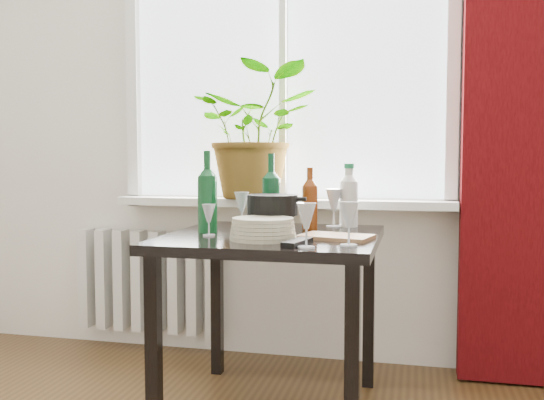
% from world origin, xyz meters
% --- Properties ---
extents(window, '(1.72, 0.08, 1.62)m').
position_xyz_m(window, '(0.00, 2.22, 1.60)').
color(window, white).
rests_on(window, ground).
extents(windowsill, '(1.72, 0.20, 0.04)m').
position_xyz_m(windowsill, '(0.00, 2.15, 0.82)').
color(windowsill, white).
rests_on(windowsill, ground).
extents(curtain, '(0.50, 0.12, 2.56)m').
position_xyz_m(curtain, '(1.12, 2.12, 1.30)').
color(curtain, '#370507').
rests_on(curtain, ground).
extents(radiator, '(0.80, 0.10, 0.55)m').
position_xyz_m(radiator, '(-0.75, 2.18, 0.38)').
color(radiator, silver).
rests_on(radiator, ground).
extents(table, '(0.85, 0.85, 0.74)m').
position_xyz_m(table, '(0.10, 1.55, 0.65)').
color(table, black).
rests_on(table, ground).
extents(potted_plant, '(0.69, 0.63, 0.67)m').
position_xyz_m(potted_plant, '(-0.12, 2.12, 1.18)').
color(potted_plant, '#488022').
rests_on(potted_plant, windowsill).
extents(wine_bottle_left, '(0.10, 0.10, 0.35)m').
position_xyz_m(wine_bottle_left, '(-0.18, 1.55, 0.91)').
color(wine_bottle_left, '#0C401B').
rests_on(wine_bottle_left, table).
extents(wine_bottle_right, '(0.08, 0.08, 0.33)m').
position_xyz_m(wine_bottle_right, '(0.06, 1.71, 0.91)').
color(wine_bottle_right, '#0B3B1F').
rests_on(wine_bottle_right, table).
extents(bottle_amber, '(0.08, 0.08, 0.28)m').
position_xyz_m(bottle_amber, '(0.22, 1.74, 0.88)').
color(bottle_amber, '#672A0B').
rests_on(bottle_amber, table).
extents(cleaning_bottle, '(0.08, 0.08, 0.29)m').
position_xyz_m(cleaning_bottle, '(0.37, 1.89, 0.88)').
color(cleaning_bottle, silver).
rests_on(cleaning_bottle, table).
extents(wineglass_front_right, '(0.09, 0.09, 0.16)m').
position_xyz_m(wineglass_front_right, '(0.30, 1.20, 0.82)').
color(wineglass_front_right, silver).
rests_on(wineglass_front_right, table).
extents(wineglass_far_right, '(0.08, 0.08, 0.16)m').
position_xyz_m(wineglass_far_right, '(0.44, 1.29, 0.82)').
color(wineglass_far_right, silver).
rests_on(wineglass_far_right, table).
extents(wineglass_back_center, '(0.09, 0.09, 0.18)m').
position_xyz_m(wineglass_back_center, '(0.31, 1.85, 0.83)').
color(wineglass_back_center, silver).
rests_on(wineglass_back_center, table).
extents(wineglass_back_left, '(0.07, 0.07, 0.16)m').
position_xyz_m(wineglass_back_left, '(-0.10, 1.79, 0.82)').
color(wineglass_back_left, white).
rests_on(wineglass_back_left, table).
extents(wineglass_front_left, '(0.06, 0.06, 0.13)m').
position_xyz_m(wineglass_front_left, '(-0.13, 1.43, 0.80)').
color(wineglass_front_left, silver).
rests_on(wineglass_front_left, table).
extents(plate_stack, '(0.33, 0.33, 0.08)m').
position_xyz_m(plate_stack, '(0.10, 1.38, 0.78)').
color(plate_stack, beige).
rests_on(plate_stack, table).
extents(fondue_pot, '(0.30, 0.28, 0.16)m').
position_xyz_m(fondue_pot, '(0.10, 1.56, 0.82)').
color(fondue_pot, black).
rests_on(fondue_pot, table).
extents(tv_remote, '(0.09, 0.18, 0.02)m').
position_xyz_m(tv_remote, '(0.26, 1.27, 0.75)').
color(tv_remote, black).
rests_on(tv_remote, table).
extents(cutting_board, '(0.30, 0.23, 0.01)m').
position_xyz_m(cutting_board, '(0.37, 1.47, 0.75)').
color(cutting_board, '#976C44').
rests_on(cutting_board, table).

